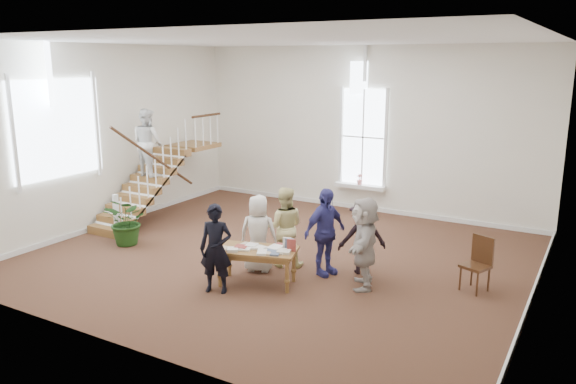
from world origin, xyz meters
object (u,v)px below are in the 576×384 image
Objects in this scene: elderly_woman at (258,233)px; woman_cluster_c at (364,243)px; woman_cluster_b at (362,237)px; floor_plant at (128,221)px; woman_cluster_a at (325,232)px; person_yellow at (284,227)px; side_chair at (479,260)px; library_table at (257,253)px; police_officer at (216,249)px.

elderly_woman is 2.14m from woman_cluster_c.
woman_cluster_b is 1.33× the size of floor_plant.
person_yellow is at bearing 109.41° from woman_cluster_a.
elderly_woman reaches higher than woman_cluster_b.
woman_cluster_c is 2.09m from side_chair.
floor_plant is at bearing 117.93° from woman_cluster_a.
police_officer is at bearing -142.38° from library_table.
elderly_woman is 0.94× the size of person_yellow.
person_yellow is at bearing 76.63° from library_table.
woman_cluster_a reaches higher than side_chair.
elderly_woman is 1.32m from woman_cluster_a.
floor_plant is (-3.81, 0.49, -0.07)m from library_table.
person_yellow is 1.49× the size of floor_plant.
police_officer is at bearing -76.45° from woman_cluster_c.
elderly_woman is at bearing -103.47° from woman_cluster_c.
woman_cluster_a is (0.92, -0.02, 0.04)m from person_yellow.
elderly_woman is 3.45m from floor_plant.
woman_cluster_b is at bearing 169.09° from person_yellow.
woman_cluster_b is at bearing -172.45° from elderly_woman.
floor_plant is at bearing -17.32° from person_yellow.
police_officer is (-0.46, -0.65, 0.20)m from library_table.
elderly_woman is 1.40× the size of floor_plant.
floor_plant is 1.10× the size of side_chair.
floor_plant is at bearing 156.04° from library_table.
elderly_woman is at bearing 1.96° from floor_plant.
police_officer is 2.18m from woman_cluster_a.
woman_cluster_a reaches higher than woman_cluster_b.
woman_cluster_a is at bearing -123.52° from woman_cluster_c.
floor_plant reaches higher than side_chair.
library_table is 1.41m from woman_cluster_a.
person_yellow reaches higher than police_officer.
police_officer is 1.61× the size of side_chair.
woman_cluster_b is at bearing -151.19° from side_chair.
elderly_woman is (0.10, 1.25, -0.04)m from police_officer.
woman_cluster_b reaches higher than library_table.
woman_cluster_a is (1.22, 0.48, 0.09)m from elderly_woman.
person_yellow is at bearing 9.37° from floor_plant.
woman_cluster_a is 1.56× the size of floor_plant.
elderly_woman is 0.90× the size of woman_cluster_a.
woman_cluster_b is 0.73m from woman_cluster_c.
person_yellow reaches higher than side_chair.
elderly_woman is at bearing -141.42° from side_chair.
woman_cluster_c is (1.76, 0.88, 0.24)m from library_table.
side_chair is (7.43, 1.31, 0.01)m from floor_plant.
woman_cluster_c reaches higher than elderly_woman.
woman_cluster_b is (1.92, 2.18, -0.08)m from police_officer.
floor_plant is at bearing -148.07° from side_chair.
library_table is 0.82m from police_officer.
woman_cluster_c is at bearing 79.08° from woman_cluster_b.
elderly_woman is at bearing 132.07° from woman_cluster_a.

